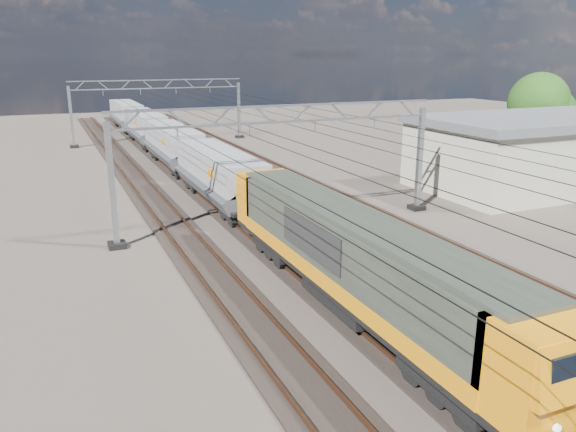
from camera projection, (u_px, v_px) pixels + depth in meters
name	position (u px, v px, depth m)	size (l,w,h in m)	color
ground	(313.00, 247.00, 29.63)	(160.00, 160.00, 0.00)	black
track_outer_west	(202.00, 262.00, 27.31)	(2.60, 140.00, 0.30)	black
track_loco	(278.00, 251.00, 28.85)	(2.60, 140.00, 0.30)	black
track_inner_east	(346.00, 241.00, 30.38)	(2.60, 140.00, 0.30)	black
track_outer_east	(408.00, 232.00, 31.91)	(2.60, 140.00, 0.30)	black
catenary_gantry_mid	(283.00, 161.00, 32.08)	(19.90, 0.90, 7.11)	#9CA1AA
catenary_gantry_far	(159.00, 108.00, 63.80)	(19.90, 0.90, 7.11)	#9CA1AA
overhead_wires	(258.00, 122.00, 35.09)	(12.03, 140.00, 0.53)	black
locomotive	(353.00, 256.00, 21.58)	(2.76, 21.10, 3.62)	black
hopper_wagon_lead	(219.00, 173.00, 37.19)	(3.38, 13.00, 3.25)	black
hopper_wagon_mid	(173.00, 143.00, 49.71)	(3.38, 13.00, 3.25)	black
hopper_wagon_third	(145.00, 125.00, 62.22)	(3.38, 13.00, 3.25)	black
hopper_wagon_fourth	(126.00, 114.00, 74.73)	(3.38, 13.00, 3.25)	black
industrial_shed	(539.00, 151.00, 42.60)	(18.60, 10.60, 5.40)	beige
tree_far	(543.00, 105.00, 51.95)	(5.93, 5.53, 8.28)	#352018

